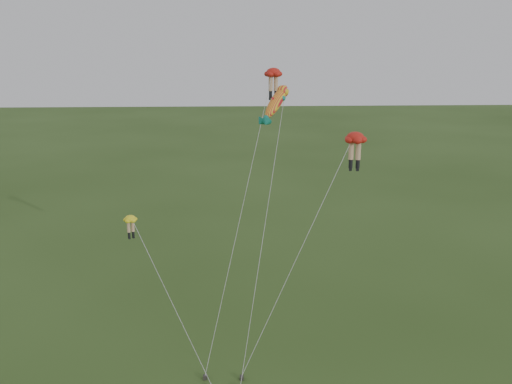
{
  "coord_description": "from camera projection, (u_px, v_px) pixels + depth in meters",
  "views": [
    {
      "loc": [
        0.19,
        -33.51,
        21.54
      ],
      "look_at": [
        1.94,
        6.0,
        10.74
      ],
      "focal_mm": 40.0,
      "sensor_mm": 36.0,
      "label": 1
    }
  ],
  "objects": [
    {
      "name": "legs_kite_yellow",
      "position": [
        134.0,
        227.0,
        39.22
      ],
      "size": [
        6.47,
        7.2,
        9.65
      ],
      "rotation": [
        0.0,
        0.0,
        0.5
      ],
      "color": "yellow",
      "rests_on": "ground"
    },
    {
      "name": "fish_kite",
      "position": [
        276.0,
        103.0,
        38.52
      ],
      "size": [
        4.08,
        8.76,
        18.63
      ],
      "rotation": [
        0.7,
        0.0,
        -0.69
      ],
      "color": "yellow",
      "rests_on": "ground"
    },
    {
      "name": "ground",
      "position": [
        231.0,
        371.0,
        37.97
      ],
      "size": [
        300.0,
        300.0,
        0.0
      ],
      "primitive_type": "plane",
      "color": "#2D4619",
      "rests_on": "ground"
    },
    {
      "name": "legs_kite_red_mid",
      "position": [
        354.0,
        143.0,
        37.89
      ],
      "size": [
        8.78,
        5.64,
        15.46
      ],
      "rotation": [
        0.0,
        0.0,
        -0.2
      ],
      "color": "red",
      "rests_on": "ground"
    },
    {
      "name": "legs_kite_red_high",
      "position": [
        272.0,
        80.0,
        41.87
      ],
      "size": [
        6.04,
        10.98,
        19.35
      ],
      "rotation": [
        0.0,
        0.0,
        0.31
      ],
      "color": "red",
      "rests_on": "ground"
    }
  ]
}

